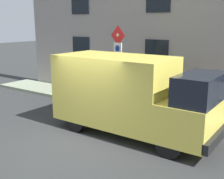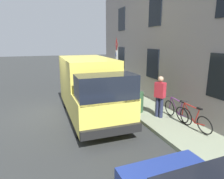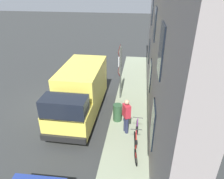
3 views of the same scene
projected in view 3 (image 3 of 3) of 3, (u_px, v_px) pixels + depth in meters
ground_plane at (66, 103)px, 12.46m from camera, size 80.00×80.00×0.00m
sidewalk_slab at (131, 107)px, 11.95m from camera, size 1.91×17.45×0.14m
building_facade at (160, 54)px, 10.32m from camera, size 0.75×15.45×6.51m
sign_post_stacked at (120, 66)px, 11.81m from camera, size 0.19×0.55×3.17m
delivery_van at (80, 92)px, 10.89m from camera, size 2.01×5.33×2.50m
bicycle_red at (136, 147)px, 8.43m from camera, size 0.46×1.72×0.89m
bicycle_purple at (137, 133)px, 9.18m from camera, size 0.46×1.71×0.89m
pedestrian at (126, 115)px, 9.44m from camera, size 0.42×0.47×1.72m
litter_bin at (117, 112)px, 10.49m from camera, size 0.44×0.44×0.90m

